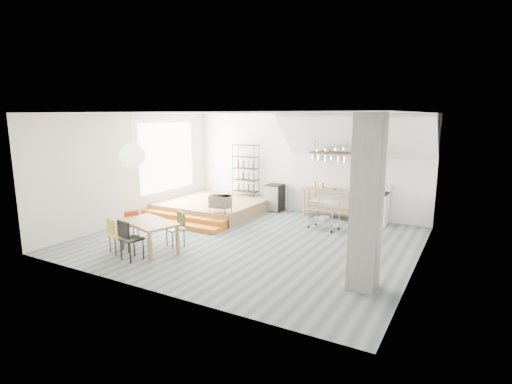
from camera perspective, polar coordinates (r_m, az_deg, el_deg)
The scene contains 26 objects.
floor at distance 10.33m, azimuth -0.98°, elevation -6.82°, with size 8.00×8.00×0.00m, color #4F585B.
wall_back at distance 13.08m, azimuth 6.77°, elevation 4.05°, with size 8.00×0.04×3.20m, color silver.
wall_left at distance 12.45m, azimuth -17.14°, elevation 3.29°, with size 0.04×7.00×3.20m, color silver.
wall_right at distance 8.69m, azimuth 22.42°, elevation -0.17°, with size 0.04×7.00×3.20m, color silver.
ceiling at distance 9.84m, azimuth -1.04°, elevation 11.22°, with size 8.00×7.00×0.02m, color white.
slope_ceiling at distance 11.84m, azimuth 13.87°, elevation 7.71°, with size 4.40×1.80×0.15m, color white.
window_pane at distance 13.48m, azimuth -12.52°, elevation 4.92°, with size 0.02×2.50×2.20m, color white.
platform at distance 13.21m, azimuth -5.98°, elevation -2.03°, with size 3.00×3.00×0.40m, color #9C734E.
step_lower at distance 11.76m, azimuth -11.47°, elevation -4.49°, with size 3.00×0.35×0.13m, color #C86C17.
step_upper at distance 12.00m, azimuth -10.39°, elevation -3.81°, with size 3.00×0.35×0.27m, color #C86C17.
concrete_column at distance 7.36m, azimuth 15.53°, elevation -1.63°, with size 0.50×0.50×3.20m, color slate.
kitchen_counter at distance 12.53m, azimuth 10.70°, elevation -0.89°, with size 1.80×0.60×0.91m.
stove at distance 12.21m, azimuth 16.92°, elevation -2.18°, with size 0.60×0.60×1.18m.
pot_rack at distance 12.11m, azimuth 10.71°, elevation 5.18°, with size 1.20×0.50×1.43m.
wire_shelving at distance 13.74m, azimuth -1.48°, elevation 3.30°, with size 0.88×0.38×1.80m.
microwave_shelf at distance 11.52m, azimuth -5.12°, elevation -2.17°, with size 0.60×0.40×0.16m.
paper_lantern at distance 9.97m, azimuth -17.23°, elevation 4.98°, with size 0.60×0.60×0.60m, color white.
dining_table at distance 9.73m, azimuth -15.10°, elevation -4.49°, with size 1.65×1.22×0.70m.
chair_mustard at distance 9.76m, azimuth -19.44°, elevation -5.50°, with size 0.48×0.48×0.83m.
chair_black at distance 9.17m, azimuth -17.77°, elevation -6.08°, with size 0.48×0.48×0.92m.
chair_olive at distance 9.93m, azimuth -11.14°, elevation -4.76°, with size 0.50×0.50×0.84m.
chair_red at distance 10.54m, azimuth -17.48°, elevation -4.24°, with size 0.48×0.48×0.81m.
rolling_cart at distance 11.28m, azimuth 9.69°, elevation -2.73°, with size 0.87×0.59×0.80m.
mini_fridge at distance 13.35m, azimuth 2.68°, elevation -0.78°, with size 0.52×0.52×0.88m, color black.
microwave at distance 11.48m, azimuth -5.14°, elevation -1.28°, with size 0.59×0.40×0.33m, color beige.
bowl at distance 12.39m, azimuth 11.13°, elevation 0.42°, with size 0.20×0.20×0.05m, color silver.
Camera 1 is at (4.97, -8.50, 3.15)m, focal length 28.00 mm.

